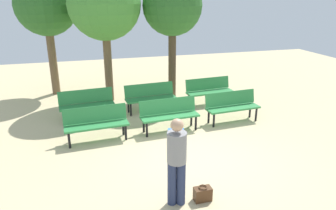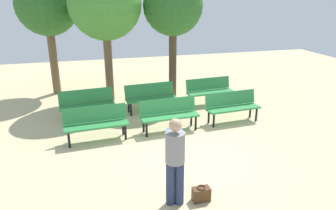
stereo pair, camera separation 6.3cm
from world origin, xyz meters
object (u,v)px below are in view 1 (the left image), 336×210
at_px(bench_r0_c1, 169,113).
at_px(tree_1, 172,7).
at_px(tree_2, 46,6).
at_px(bench_r0_c2, 232,105).
at_px(bench_r0_c0, 96,122).
at_px(bench_r1_c1, 150,96).
at_px(tree_0, 104,4).
at_px(bench_r1_c2, 209,89).
at_px(handbag, 203,194).
at_px(visitor_with_backpack, 177,156).
at_px(bench_r1_c0, 87,103).

xyz_separation_m(bench_r0_c1, tree_1, (0.93, 2.86, 2.64)).
bearing_deg(tree_2, bench_r0_c2, -39.92).
height_order(bench_r0_c1, tree_2, tree_2).
height_order(bench_r0_c0, bench_r1_c1, same).
xyz_separation_m(bench_r0_c1, bench_r1_c1, (-0.16, 1.63, 0.00)).
bearing_deg(tree_0, bench_r1_c2, -21.77).
relative_size(bench_r1_c2, tree_2, 0.38).
xyz_separation_m(bench_r1_c1, tree_0, (-1.14, 1.43, 2.74)).
bearing_deg(tree_2, bench_r1_c2, -27.49).
height_order(bench_r0_c0, handbag, bench_r0_c0).
xyz_separation_m(bench_r0_c0, tree_0, (0.66, 3.16, 2.74)).
relative_size(bench_r0_c2, handbag, 5.04).
bearing_deg(handbag, tree_2, 110.80).
bearing_deg(bench_r1_c2, visitor_with_backpack, -123.03).
height_order(tree_1, handbag, tree_1).
distance_m(bench_r0_c0, bench_r1_c2, 4.30).
bearing_deg(bench_r1_c2, tree_2, 148.06).
xyz_separation_m(bench_r1_c0, visitor_with_backpack, (1.38, -4.62, 0.43)).
bearing_deg(tree_2, tree_0, -36.04).
height_order(bench_r1_c1, tree_0, tree_0).
height_order(bench_r0_c2, visitor_with_backpack, visitor_with_backpack).
bearing_deg(visitor_with_backpack, tree_1, -92.13).
distance_m(bench_r1_c1, visitor_with_backpack, 4.81).
height_order(bench_r0_c1, bench_r1_c2, same).
relative_size(tree_1, visitor_with_backpack, 2.54).
distance_m(bench_r0_c2, tree_1, 3.93).
distance_m(bench_r1_c1, tree_0, 3.29).
distance_m(tree_0, tree_1, 2.24).
xyz_separation_m(bench_r0_c0, tree_2, (-1.21, 4.52, 2.66)).
bearing_deg(bench_r0_c2, tree_0, 134.02).
bearing_deg(handbag, bench_r0_c2, 56.32).
bearing_deg(tree_2, tree_1, -20.79).
height_order(bench_r0_c0, tree_0, tree_0).
relative_size(bench_r0_c1, bench_r1_c0, 0.99).
bearing_deg(bench_r1_c0, bench_r1_c2, -0.82).
distance_m(bench_r0_c2, bench_r1_c1, 2.59).
distance_m(bench_r1_c2, visitor_with_backpack, 5.59).
relative_size(bench_r1_c1, tree_2, 0.38).
xyz_separation_m(bench_r0_c0, bench_r1_c0, (-0.17, 1.59, 0.00)).
bearing_deg(tree_2, bench_r1_c0, -70.49).
distance_m(tree_1, handbag, 6.88).
xyz_separation_m(bench_r0_c1, tree_2, (-3.17, 4.42, 2.66)).
height_order(bench_r0_c1, bench_r1_c0, same).
relative_size(bench_r0_c1, bench_r1_c2, 0.99).
xyz_separation_m(tree_2, handbag, (2.90, -7.62, -3.03)).
height_order(bench_r1_c2, tree_0, tree_0).
xyz_separation_m(bench_r1_c1, tree_2, (-3.01, 2.79, 2.66)).
bearing_deg(bench_r0_c1, visitor_with_backpack, -106.78).
height_order(bench_r0_c0, bench_r0_c1, same).
height_order(bench_r1_c0, bench_r1_c1, same).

